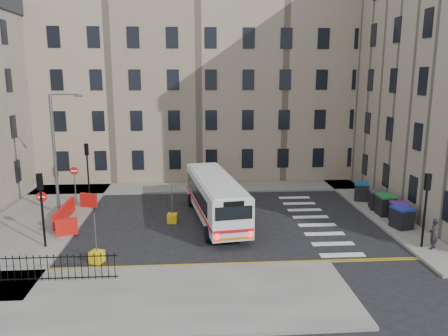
{
  "coord_description": "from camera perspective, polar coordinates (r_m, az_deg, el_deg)",
  "views": [
    {
      "loc": [
        -3.81,
        -27.18,
        9.31
      ],
      "look_at": [
        -1.69,
        2.61,
        3.0
      ],
      "focal_mm": 35.0,
      "sensor_mm": 36.0,
      "label": 1
    }
  ],
  "objects": [
    {
      "name": "bollard_yellow",
      "position": [
        28.58,
        -6.77,
        -6.54
      ],
      "size": [
        0.66,
        0.66,
        0.6
      ],
      "primitive_type": "cube",
      "rotation": [
        0.0,
        0.0,
        -0.1
      ],
      "color": "#F1AC0D",
      "rests_on": "ground"
    },
    {
      "name": "traffic_light_east",
      "position": [
        25.8,
        24.9,
        -3.67
      ],
      "size": [
        0.28,
        0.22,
        4.1
      ],
      "color": "black",
      "rests_on": "pavement_east"
    },
    {
      "name": "roadworks_barriers",
      "position": [
        30.1,
        -19.45,
        -5.5
      ],
      "size": [
        1.66,
        6.26,
        1.0
      ],
      "color": "red",
      "rests_on": "pavement_west"
    },
    {
      "name": "wheelie_bin_d",
      "position": [
        32.49,
        19.37,
        -3.92
      ],
      "size": [
        1.27,
        1.39,
        1.32
      ],
      "rotation": [
        0.0,
        0.0,
        -0.22
      ],
      "color": "black",
      "rests_on": "pavement_east"
    },
    {
      "name": "no_entry_south",
      "position": [
        27.15,
        -22.64,
        -4.47
      ],
      "size": [
        0.6,
        0.08,
        3.0
      ],
      "color": "#595B5E",
      "rests_on": "pavement_west"
    },
    {
      "name": "pedestrian",
      "position": [
        26.24,
        25.69,
        -7.73
      ],
      "size": [
        0.74,
        0.73,
        1.72
      ],
      "primitive_type": "imported",
      "rotation": [
        0.0,
        0.0,
        3.92
      ],
      "color": "black",
      "rests_on": "pavement_east"
    },
    {
      "name": "ground",
      "position": [
        28.99,
        3.73,
        -6.83
      ],
      "size": [
        120.0,
        120.0,
        0.0
      ],
      "primitive_type": "plane",
      "color": "black",
      "rests_on": "ground"
    },
    {
      "name": "streetlamp",
      "position": [
        31.0,
        -21.27,
        1.88
      ],
      "size": [
        0.5,
        0.22,
        8.14
      ],
      "color": "#595B5E",
      "rests_on": "pavement_west"
    },
    {
      "name": "traffic_light_sw",
      "position": [
        25.42,
        -22.77,
        -3.71
      ],
      "size": [
        0.28,
        0.22,
        4.1
      ],
      "color": "black",
      "rests_on": "pavement_west"
    },
    {
      "name": "iron_railings",
      "position": [
        22.11,
        -23.91,
        -11.93
      ],
      "size": [
        7.8,
        0.04,
        1.2
      ],
      "color": "black",
      "rests_on": "pavement_sw"
    },
    {
      "name": "traffic_light_nw",
      "position": [
        35.26,
        -17.43,
        0.85
      ],
      "size": [
        0.28,
        0.22,
        4.1
      ],
      "color": "black",
      "rests_on": "pavement_west"
    },
    {
      "name": "pavement_west",
      "position": [
        31.36,
        -22.97,
        -6.18
      ],
      "size": [
        6.0,
        22.0,
        0.15
      ],
      "primitive_type": "cube",
      "color": "slate",
      "rests_on": "ground"
    },
    {
      "name": "bus",
      "position": [
        28.49,
        -1.16,
        -3.73
      ],
      "size": [
        3.84,
        10.57,
        2.81
      ],
      "rotation": [
        0.0,
        0.0,
        0.14
      ],
      "color": "silver",
      "rests_on": "ground"
    },
    {
      "name": "wheelie_bin_a",
      "position": [
        29.05,
        22.2,
        -6.0
      ],
      "size": [
        1.28,
        1.39,
        1.31
      ],
      "rotation": [
        0.0,
        0.0,
        0.23
      ],
      "color": "black",
      "rests_on": "pavement_east"
    },
    {
      "name": "bollard_chevron",
      "position": [
        23.55,
        -16.26,
        -11.07
      ],
      "size": [
        0.78,
        0.78,
        0.6
      ],
      "primitive_type": "cube",
      "rotation": [
        0.0,
        0.0,
        -0.39
      ],
      "color": "yellow",
      "rests_on": "ground"
    },
    {
      "name": "terrace_north",
      "position": [
        42.81,
        -8.5,
        10.88
      ],
      "size": [
        38.3,
        10.8,
        17.2
      ],
      "color": "gray",
      "rests_on": "ground"
    },
    {
      "name": "wheelie_bin_c",
      "position": [
        31.28,
        20.37,
        -4.55
      ],
      "size": [
        1.1,
        1.26,
        1.37
      ],
      "rotation": [
        0.0,
        0.0,
        -0.01
      ],
      "color": "black",
      "rests_on": "pavement_east"
    },
    {
      "name": "pavement_east",
      "position": [
        34.95,
        17.63,
        -3.97
      ],
      "size": [
        2.4,
        26.0,
        0.15
      ],
      "primitive_type": "cube",
      "color": "slate",
      "rests_on": "ground"
    },
    {
      "name": "pavement_north",
      "position": [
        37.02,
        -7.34,
        -2.62
      ],
      "size": [
        36.0,
        3.2,
        0.15
      ],
      "primitive_type": "cube",
      "color": "slate",
      "rests_on": "ground"
    },
    {
      "name": "pavement_sw",
      "position": [
        19.77,
        -13.41,
        -16.28
      ],
      "size": [
        20.0,
        6.0,
        0.15
      ],
      "primitive_type": "cube",
      "color": "slate",
      "rests_on": "ground"
    },
    {
      "name": "wheelie_bin_b",
      "position": [
        29.97,
        21.93,
        -5.45
      ],
      "size": [
        1.18,
        1.31,
        1.3
      ],
      "rotation": [
        0.0,
        0.0,
        -0.14
      ],
      "color": "black",
      "rests_on": "pavement_east"
    },
    {
      "name": "wheelie_bin_e",
      "position": [
        34.44,
        17.53,
        -2.89
      ],
      "size": [
        1.43,
        1.52,
        1.35
      ],
      "rotation": [
        0.0,
        0.0,
        -0.36
      ],
      "color": "black",
      "rests_on": "pavement_east"
    },
    {
      "name": "no_entry_north",
      "position": [
        33.64,
        -18.94,
        -1.15
      ],
      "size": [
        0.6,
        0.08,
        3.0
      ],
      "color": "#595B5E",
      "rests_on": "pavement_west"
    }
  ]
}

